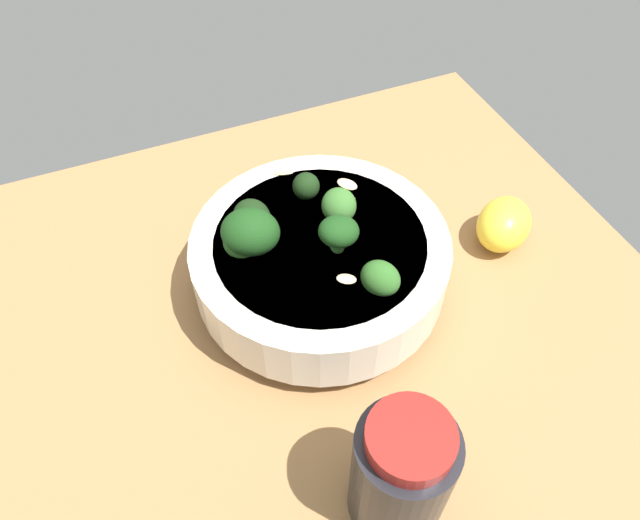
% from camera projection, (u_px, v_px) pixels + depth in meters
% --- Properties ---
extents(ground_plane, '(0.62, 0.62, 0.04)m').
position_uv_depth(ground_plane, '(330.00, 350.00, 0.53)').
color(ground_plane, '#996D42').
extents(bowl_of_broccoli, '(0.22, 0.22, 0.11)m').
position_uv_depth(bowl_of_broccoli, '(318.00, 258.00, 0.51)').
color(bowl_of_broccoli, silver).
rests_on(bowl_of_broccoli, ground_plane).
extents(lemon_wedge, '(0.08, 0.08, 0.05)m').
position_uv_depth(lemon_wedge, '(504.00, 224.00, 0.56)').
color(lemon_wedge, yellow).
rests_on(lemon_wedge, ground_plane).
extents(bottle_short, '(0.06, 0.06, 0.11)m').
position_uv_depth(bottle_short, '(401.00, 473.00, 0.38)').
color(bottle_short, black).
rests_on(bottle_short, ground_plane).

